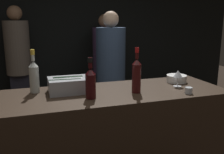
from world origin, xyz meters
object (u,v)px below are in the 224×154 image
person_in_hoodie (111,70)px  person_grey_polo (19,62)px  red_wine_bottle_tall (137,74)px  person_blond_tee (105,62)px  candle_votive (189,90)px  ice_bin_with_bottles (68,84)px  rose_wine_bottle (34,75)px  red_wine_bottle_black_foil (91,82)px  bowl_white (177,78)px  wine_glass (178,74)px

person_in_hoodie → person_grey_polo: 1.40m
red_wine_bottle_tall → person_in_hoodie: (0.19, 1.31, -0.23)m
person_blond_tee → candle_votive: bearing=-71.2°
ice_bin_with_bottles → rose_wine_bottle: rose_wine_bottle is taller
rose_wine_bottle → ice_bin_with_bottles: bearing=-16.9°
red_wine_bottle_black_foil → red_wine_bottle_tall: bearing=5.9°
person_in_hoodie → person_blond_tee: 0.75m
ice_bin_with_bottles → red_wine_bottle_tall: red_wine_bottle_tall is taller
person_in_hoodie → red_wine_bottle_tall: bearing=132.1°
bowl_white → person_grey_polo: 2.38m
bowl_white → candle_votive: bearing=-107.7°
wine_glass → red_wine_bottle_black_foil: bearing=-173.0°
bowl_white → red_wine_bottle_black_foil: bearing=-164.6°
ice_bin_with_bottles → red_wine_bottle_black_foil: bearing=-58.2°
ice_bin_with_bottles → wine_glass: (0.97, -0.12, 0.05)m
ice_bin_with_bottles → bowl_white: ice_bin_with_bottles is taller
person_grey_polo → person_in_hoodie: bearing=-29.7°
wine_glass → candle_votive: 0.24m
candle_votive → person_blond_tee: bearing=91.8°
candle_votive → person_grey_polo: bearing=122.7°
red_wine_bottle_black_foil → rose_wine_bottle: (-0.41, 0.31, 0.01)m
rose_wine_bottle → red_wine_bottle_black_foil: bearing=-36.9°
candle_votive → ice_bin_with_bottles: bearing=159.7°
bowl_white → candle_votive: (-0.12, -0.38, -0.01)m
red_wine_bottle_black_foil → red_wine_bottle_tall: size_ratio=0.84×
wine_glass → rose_wine_bottle: rose_wine_bottle is taller
wine_glass → red_wine_bottle_black_foil: 0.84m
red_wine_bottle_black_foil → red_wine_bottle_tall: 0.40m
wine_glass → rose_wine_bottle: 1.26m
person_grey_polo → bowl_white: bearing=-48.8°
red_wine_bottle_tall → bowl_white: bearing=22.1°
ice_bin_with_bottles → person_grey_polo: size_ratio=0.18×
bowl_white → red_wine_bottle_tall: (-0.52, -0.21, 0.12)m
ice_bin_with_bottles → red_wine_bottle_black_foil: 0.27m
person_grey_polo → ice_bin_with_bottles: bearing=-74.5°
person_blond_tee → person_grey_polo: size_ratio=0.94×
candle_votive → person_blond_tee: 2.22m
wine_glass → person_grey_polo: bearing=126.2°
ice_bin_with_bottles → person_in_hoodie: person_in_hoodie is taller
wine_glass → person_in_hoodie: 1.29m
red_wine_bottle_tall → person_in_hoodie: size_ratio=0.21×
candle_votive → person_blond_tee: person_blond_tee is taller
wine_glass → candle_votive: (-0.04, -0.23, -0.09)m
person_in_hoodie → bowl_white: bearing=156.9°
candle_votive → red_wine_bottle_tall: red_wine_bottle_tall is taller
rose_wine_bottle → candle_votive: bearing=-19.6°
red_wine_bottle_black_foil → person_in_hoodie: bearing=66.4°
person_grey_polo → red_wine_bottle_black_foil: bearing=-72.4°
wine_glass → person_blond_tee: (-0.11, 1.99, -0.20)m
person_in_hoodie → ice_bin_with_bottles: bearing=107.5°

